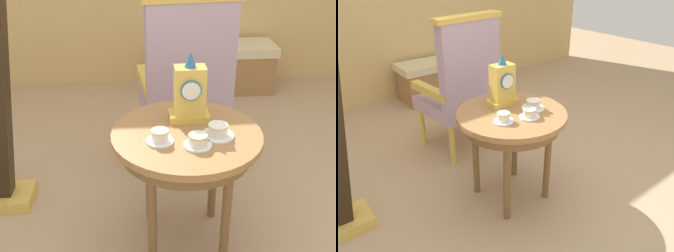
# 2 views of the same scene
# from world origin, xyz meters

# --- Properties ---
(ground_plane) EXTENTS (10.00, 10.00, 0.00)m
(ground_plane) POSITION_xyz_m (0.00, 0.00, 0.00)
(ground_plane) COLOR tan
(side_table) EXTENTS (0.69, 0.69, 0.64)m
(side_table) POSITION_xyz_m (-0.05, -0.01, 0.56)
(side_table) COLOR #9E7042
(side_table) RESTS_ON ground
(teacup_left) EXTENTS (0.12, 0.12, 0.06)m
(teacup_left) POSITION_xyz_m (-0.17, -0.09, 0.67)
(teacup_left) COLOR white
(teacup_left) RESTS_ON side_table
(teacup_right) EXTENTS (0.12, 0.12, 0.06)m
(teacup_right) POSITION_xyz_m (-0.02, -0.14, 0.67)
(teacup_right) COLOR white
(teacup_right) RESTS_ON side_table
(teacup_center) EXTENTS (0.15, 0.15, 0.06)m
(teacup_center) POSITION_xyz_m (0.08, -0.06, 0.67)
(teacup_center) COLOR white
(teacup_center) RESTS_ON side_table
(mantel_clock) EXTENTS (0.19, 0.11, 0.34)m
(mantel_clock) POSITION_xyz_m (-0.02, 0.11, 0.78)
(mantel_clock) COLOR gold
(mantel_clock) RESTS_ON side_table
(armchair) EXTENTS (0.60, 0.59, 1.14)m
(armchair) POSITION_xyz_m (0.03, 0.71, 0.59)
(armchair) COLOR #B299B7
(armchair) RESTS_ON ground
(window_bench) EXTENTS (1.01, 0.40, 0.44)m
(window_bench) POSITION_xyz_m (0.49, 1.95, 0.22)
(window_bench) COLOR beige
(window_bench) RESTS_ON ground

